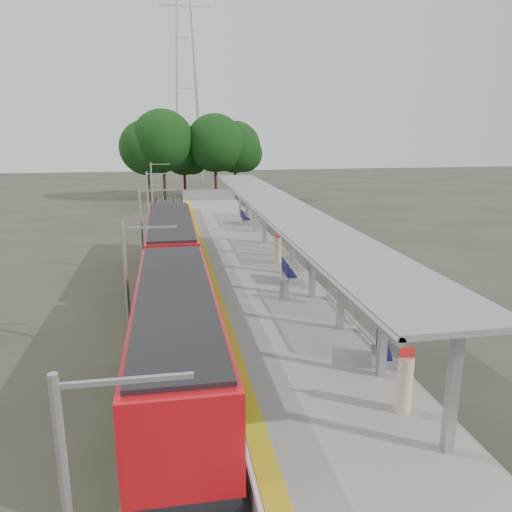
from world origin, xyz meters
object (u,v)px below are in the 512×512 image
(bench_mid, at_px, (287,271))
(bench_far, at_px, (244,217))
(info_pillar_far, at_px, (278,250))
(train, at_px, (173,276))
(info_pillar_near, at_px, (404,384))
(litter_bin, at_px, (284,290))
(bench_near, at_px, (382,349))

(bench_mid, distance_m, bench_far, 16.83)
(info_pillar_far, bearing_deg, train, -133.21)
(bench_mid, bearing_deg, info_pillar_far, 87.32)
(bench_far, bearing_deg, info_pillar_far, -93.03)
(info_pillar_near, height_order, litter_bin, info_pillar_near)
(train, xyz_separation_m, litter_bin, (5.11, -1.16, -0.60))
(litter_bin, bearing_deg, bench_mid, 73.64)
(bench_near, bearing_deg, litter_bin, 123.08)
(info_pillar_far, height_order, litter_bin, info_pillar_far)
(train, height_order, bench_mid, train)
(bench_near, bearing_deg, train, 148.96)
(bench_mid, xyz_separation_m, bench_far, (0.27, 16.83, -0.00))
(bench_far, distance_m, info_pillar_far, 12.99)
(bench_mid, height_order, info_pillar_far, info_pillar_far)
(bench_near, relative_size, bench_mid, 0.89)
(train, height_order, bench_far, train)
(litter_bin, bearing_deg, info_pillar_near, -83.56)
(bench_far, height_order, info_pillar_far, info_pillar_far)
(info_pillar_far, bearing_deg, bench_mid, -88.76)
(train, height_order, info_pillar_near, train)
(train, bearing_deg, litter_bin, -12.84)
(bench_near, bearing_deg, info_pillar_far, 111.64)
(bench_near, relative_size, info_pillar_near, 0.77)
(bench_far, xyz_separation_m, info_pillar_far, (0.06, -12.99, 0.20))
(bench_far, height_order, litter_bin, bench_far)
(bench_mid, bearing_deg, bench_near, -81.83)
(bench_near, distance_m, bench_far, 26.50)
(info_pillar_far, bearing_deg, info_pillar_near, -83.77)
(info_pillar_near, bearing_deg, train, 132.55)
(bench_mid, distance_m, info_pillar_near, 12.66)
(bench_far, distance_m, info_pillar_near, 29.48)
(info_pillar_near, bearing_deg, info_pillar_far, 103.38)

